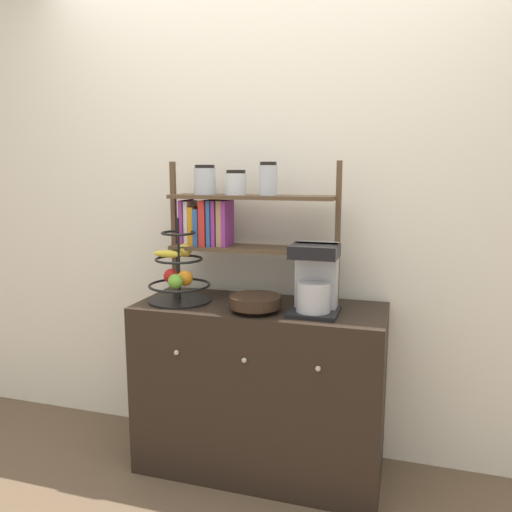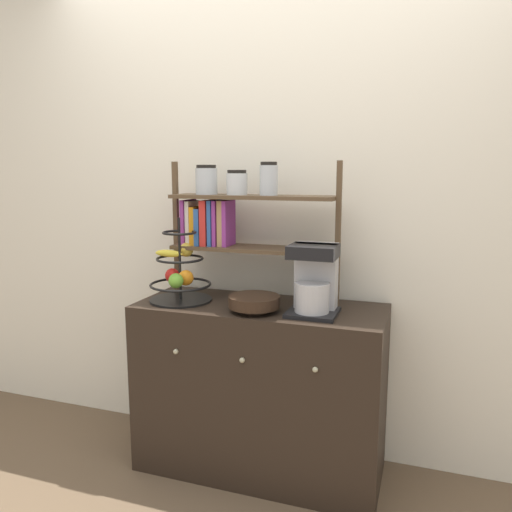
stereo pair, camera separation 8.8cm
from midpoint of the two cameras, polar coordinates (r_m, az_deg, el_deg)
ground_plane at (r=2.54m, az=-2.35°, el=-25.65°), size 12.00×12.00×0.00m
wall_back at (r=2.58m, az=1.29°, el=5.85°), size 7.00×0.05×2.60m
sideboard at (r=2.53m, az=-0.58°, el=-14.86°), size 1.18×0.50×0.84m
coffee_maker at (r=2.24m, az=5.66°, el=-2.70°), size 0.22×0.22×0.32m
fruit_stand at (r=2.47m, az=-9.83°, el=-2.20°), size 0.31×0.31×0.41m
wooden_bowl at (r=2.28m, az=-1.21°, el=-5.30°), size 0.24×0.24×0.07m
shelf_hutch at (r=2.46m, az=-4.02°, el=4.85°), size 0.86×0.20×0.68m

